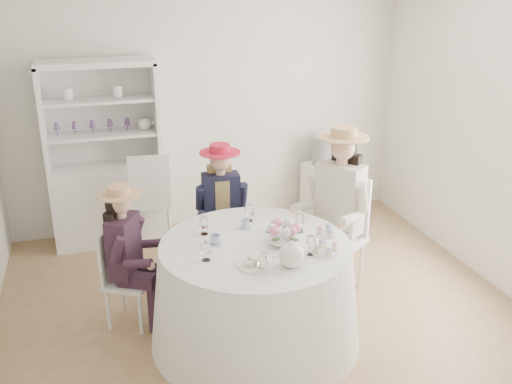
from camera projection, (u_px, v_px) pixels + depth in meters
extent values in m
plane|color=olive|center=(259.00, 305.00, 5.12)|extent=(4.50, 4.50, 0.00)
plane|color=silver|center=(208.00, 109.00, 6.42)|extent=(4.50, 0.00, 4.50)
plane|color=silver|center=(377.00, 280.00, 2.84)|extent=(4.50, 0.00, 4.50)
plane|color=silver|center=(493.00, 140.00, 5.24)|extent=(0.00, 4.50, 4.50)
cone|color=white|center=(255.00, 293.00, 4.51)|extent=(1.68, 1.68, 0.83)
cylinder|color=white|center=(255.00, 245.00, 4.36)|extent=(1.48, 1.48, 0.02)
cube|color=silver|center=(109.00, 203.00, 6.21)|extent=(1.23, 0.65, 0.88)
cube|color=silver|center=(100.00, 112.00, 6.03)|extent=(1.16, 0.26, 1.07)
cube|color=silver|center=(95.00, 63.00, 5.67)|extent=(1.23, 0.65, 0.06)
cube|color=silver|center=(42.00, 120.00, 5.71)|extent=(0.12, 0.44, 1.07)
cube|color=silver|center=(156.00, 112.00, 6.01)|extent=(0.12, 0.44, 1.07)
cube|color=silver|center=(102.00, 134.00, 5.93)|extent=(1.15, 0.59, 0.03)
cube|color=silver|center=(99.00, 100.00, 5.80)|extent=(1.15, 0.59, 0.03)
sphere|color=white|center=(144.00, 124.00, 6.02)|extent=(0.14, 0.14, 0.14)
cube|color=silver|center=(325.00, 190.00, 6.88)|extent=(0.52, 0.52, 0.66)
cylinder|color=black|center=(327.00, 151.00, 6.70)|extent=(0.43, 0.43, 0.34)
cube|color=silver|center=(129.00, 281.00, 4.72)|extent=(0.48, 0.48, 0.04)
cylinder|color=silver|center=(140.00, 314.00, 4.64)|extent=(0.03, 0.03, 0.39)
cylinder|color=silver|center=(153.00, 296.00, 4.90)|extent=(0.03, 0.03, 0.39)
cylinder|color=silver|center=(108.00, 310.00, 4.69)|extent=(0.03, 0.03, 0.39)
cylinder|color=silver|center=(123.00, 292.00, 4.95)|extent=(0.03, 0.03, 0.39)
cube|color=silver|center=(109.00, 254.00, 4.67)|extent=(0.18, 0.31, 0.44)
cube|color=black|center=(124.00, 246.00, 4.61)|extent=(0.31, 0.36, 0.51)
cube|color=black|center=(137.00, 280.00, 4.60)|extent=(0.32, 0.24, 0.11)
cylinder|color=black|center=(153.00, 310.00, 4.67)|extent=(0.09, 0.09, 0.40)
cylinder|color=black|center=(118.00, 250.00, 4.41)|extent=(0.17, 0.14, 0.24)
cube|color=black|center=(144.00, 271.00, 4.75)|extent=(0.32, 0.24, 0.11)
cylinder|color=black|center=(160.00, 300.00, 4.82)|extent=(0.09, 0.09, 0.40)
cylinder|color=black|center=(136.00, 230.00, 4.74)|extent=(0.17, 0.14, 0.24)
cylinder|color=#D8A889|center=(121.00, 215.00, 4.51)|extent=(0.08, 0.08, 0.07)
sphere|color=#D8A889|center=(120.00, 204.00, 4.47)|extent=(0.17, 0.17, 0.17)
sphere|color=black|center=(116.00, 205.00, 4.49)|extent=(0.17, 0.17, 0.17)
cube|color=black|center=(114.00, 228.00, 4.57)|extent=(0.16, 0.22, 0.33)
cylinder|color=tan|center=(119.00, 194.00, 4.45)|extent=(0.35, 0.35, 0.01)
cylinder|color=tan|center=(119.00, 190.00, 4.43)|extent=(0.18, 0.18, 0.07)
cube|color=silver|center=(222.00, 236.00, 5.46)|extent=(0.41, 0.41, 0.04)
cylinder|color=silver|center=(209.00, 266.00, 5.37)|extent=(0.03, 0.03, 0.42)
cylinder|color=silver|center=(241.00, 262.00, 5.43)|extent=(0.03, 0.03, 0.42)
cylinder|color=silver|center=(205.00, 251.00, 5.65)|extent=(0.03, 0.03, 0.42)
cylinder|color=silver|center=(235.00, 248.00, 5.71)|extent=(0.03, 0.03, 0.42)
cube|color=silver|center=(219.00, 205.00, 5.52)|extent=(0.36, 0.06, 0.47)
cube|color=#181A30|center=(221.00, 202.00, 5.35)|extent=(0.35, 0.21, 0.55)
cube|color=tan|center=(221.00, 202.00, 5.35)|extent=(0.15, 0.22, 0.47)
cube|color=#181A30|center=(215.00, 235.00, 5.31)|extent=(0.15, 0.33, 0.11)
cylinder|color=#181A30|center=(218.00, 269.00, 5.29)|extent=(0.09, 0.09, 0.44)
cylinder|color=#181A30|center=(201.00, 198.00, 5.25)|extent=(0.10, 0.17, 0.26)
cube|color=#181A30|center=(233.00, 233.00, 5.35)|extent=(0.15, 0.33, 0.11)
cylinder|color=#181A30|center=(236.00, 267.00, 5.33)|extent=(0.09, 0.09, 0.44)
cylinder|color=#181A30|center=(242.00, 195.00, 5.33)|extent=(0.10, 0.17, 0.26)
cylinder|color=#D8A889|center=(220.00, 172.00, 5.25)|extent=(0.09, 0.09, 0.08)
sphere|color=#D8A889|center=(220.00, 161.00, 5.21)|extent=(0.18, 0.18, 0.18)
sphere|color=tan|center=(219.00, 162.00, 5.25)|extent=(0.18, 0.18, 0.18)
cube|color=tan|center=(219.00, 183.00, 5.36)|extent=(0.23, 0.09, 0.36)
cylinder|color=red|center=(220.00, 153.00, 5.18)|extent=(0.38, 0.38, 0.01)
cylinder|color=red|center=(220.00, 149.00, 5.16)|extent=(0.19, 0.19, 0.08)
cube|color=silver|center=(336.00, 241.00, 5.20)|extent=(0.62, 0.62, 0.04)
cylinder|color=silver|center=(309.00, 267.00, 5.26)|extent=(0.04, 0.04, 0.49)
cylinder|color=silver|center=(342.00, 279.00, 5.06)|extent=(0.04, 0.04, 0.49)
cylinder|color=silver|center=(328.00, 253.00, 5.53)|extent=(0.04, 0.04, 0.49)
cylinder|color=silver|center=(361.00, 264.00, 5.33)|extent=(0.04, 0.04, 0.49)
cube|color=silver|center=(349.00, 204.00, 5.24)|extent=(0.28, 0.36, 0.55)
cube|color=beige|center=(340.00, 198.00, 5.07)|extent=(0.41, 0.45, 0.64)
cube|color=beige|center=(320.00, 234.00, 5.13)|extent=(0.39, 0.34, 0.13)
cylinder|color=beige|center=(309.00, 274.00, 5.13)|extent=(0.11, 0.11, 0.51)
cylinder|color=beige|center=(316.00, 186.00, 5.14)|extent=(0.21, 0.19, 0.31)
cube|color=beige|center=(339.00, 240.00, 5.01)|extent=(0.39, 0.34, 0.13)
cylinder|color=beige|center=(329.00, 280.00, 5.02)|extent=(0.11, 0.11, 0.51)
cylinder|color=beige|center=(361.00, 198.00, 4.88)|extent=(0.21, 0.19, 0.31)
cylinder|color=#D8A889|center=(342.00, 162.00, 4.95)|extent=(0.10, 0.10, 0.09)
sphere|color=#D8A889|center=(343.00, 148.00, 4.90)|extent=(0.21, 0.21, 0.21)
sphere|color=black|center=(346.00, 149.00, 4.95)|extent=(0.21, 0.21, 0.21)
cube|color=black|center=(346.00, 176.00, 5.07)|extent=(0.23, 0.27, 0.42)
cylinder|color=tan|center=(343.00, 137.00, 4.87)|extent=(0.44, 0.44, 0.01)
cylinder|color=tan|center=(344.00, 132.00, 4.85)|extent=(0.22, 0.22, 0.09)
cube|color=silver|center=(151.00, 201.00, 6.11)|extent=(0.48, 0.48, 0.04)
cylinder|color=silver|center=(168.00, 215.00, 6.39)|extent=(0.04, 0.04, 0.49)
cylinder|color=silver|center=(136.00, 218.00, 6.33)|extent=(0.04, 0.04, 0.49)
cylinder|color=silver|center=(170.00, 228.00, 6.07)|extent=(0.04, 0.04, 0.49)
cylinder|color=silver|center=(136.00, 231.00, 6.01)|extent=(0.04, 0.04, 0.49)
cube|color=silver|center=(149.00, 182.00, 5.82)|extent=(0.42, 0.07, 0.55)
imported|color=white|center=(215.00, 240.00, 4.34)|extent=(0.09, 0.09, 0.07)
imported|color=white|center=(245.00, 224.00, 4.61)|extent=(0.08, 0.08, 0.07)
imported|color=white|center=(274.00, 227.00, 4.58)|extent=(0.08, 0.08, 0.06)
imported|color=white|center=(281.00, 243.00, 4.32)|extent=(0.24, 0.24, 0.05)
sphere|color=pink|center=(293.00, 228.00, 4.40)|extent=(0.08, 0.08, 0.08)
sphere|color=white|center=(288.00, 226.00, 4.44)|extent=(0.08, 0.08, 0.08)
sphere|color=pink|center=(280.00, 226.00, 4.43)|extent=(0.08, 0.08, 0.08)
sphere|color=white|center=(276.00, 228.00, 4.39)|extent=(0.08, 0.08, 0.08)
sphere|color=pink|center=(279.00, 231.00, 4.34)|extent=(0.08, 0.08, 0.08)
sphere|color=white|center=(286.00, 232.00, 4.32)|extent=(0.08, 0.08, 0.08)
sphere|color=pink|center=(292.00, 231.00, 4.34)|extent=(0.08, 0.08, 0.08)
sphere|color=white|center=(292.00, 255.00, 4.00)|extent=(0.18, 0.18, 0.18)
cylinder|color=white|center=(307.00, 252.00, 4.03)|extent=(0.11, 0.03, 0.09)
cylinder|color=white|center=(292.00, 244.00, 3.97)|extent=(0.04, 0.04, 0.02)
cylinder|color=white|center=(256.00, 264.00, 4.04)|extent=(0.27, 0.27, 0.01)
cube|color=beige|center=(250.00, 264.00, 3.99)|extent=(0.06, 0.04, 0.03)
cube|color=beige|center=(256.00, 260.00, 4.02)|extent=(0.07, 0.06, 0.03)
cube|color=beige|center=(262.00, 259.00, 4.06)|extent=(0.08, 0.07, 0.03)
cube|color=beige|center=(251.00, 257.00, 4.06)|extent=(0.07, 0.07, 0.03)
cube|color=beige|center=(262.00, 263.00, 4.00)|extent=(0.07, 0.08, 0.03)
cylinder|color=white|center=(325.00, 252.00, 4.22)|extent=(0.22, 0.22, 0.01)
cylinder|color=white|center=(325.00, 243.00, 4.20)|extent=(0.02, 0.02, 0.15)
cylinder|color=white|center=(326.00, 234.00, 4.17)|extent=(0.17, 0.17, 0.01)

